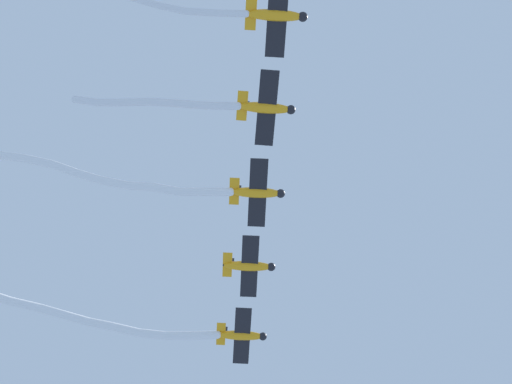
# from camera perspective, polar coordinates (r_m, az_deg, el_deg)

# --- Properties ---
(airplane_lead) EXTENTS (6.13, 6.33, 1.81)m
(airplane_lead) POSITION_cam_1_polar(r_m,az_deg,el_deg) (62.92, 1.64, 13.76)
(airplane_lead) COLOR orange
(airplane_left_wing) EXTENTS (6.05, 6.40, 1.81)m
(airplane_left_wing) POSITION_cam_1_polar(r_m,az_deg,el_deg) (65.49, 0.82, 6.65)
(airplane_left_wing) COLOR orange
(smoke_trail_left_wing) EXTENTS (10.94, 12.31, 4.21)m
(smoke_trail_left_wing) POSITION_cam_1_polar(r_m,az_deg,el_deg) (67.72, -7.94, 6.96)
(smoke_trail_left_wing) COLOR white
(airplane_right_wing) EXTENTS (6.18, 6.28, 1.81)m
(airplane_right_wing) POSITION_cam_1_polar(r_m,az_deg,el_deg) (68.46, 0.10, -0.04)
(airplane_right_wing) COLOR orange
(smoke_trail_right_wing) EXTENTS (18.09, 16.13, 4.95)m
(smoke_trail_right_wing) POSITION_cam_1_polar(r_m,az_deg,el_deg) (70.98, -11.32, 1.12)
(smoke_trail_right_wing) COLOR white
(airplane_slot) EXTENTS (6.18, 6.28, 1.81)m
(airplane_slot) POSITION_cam_1_polar(r_m,az_deg,el_deg) (72.79, -0.55, -5.86)
(airplane_slot) COLOR orange
(airplane_trail) EXTENTS (6.13, 6.33, 1.81)m
(airplane_trail) POSITION_cam_1_polar(r_m,az_deg,el_deg) (77.32, -1.14, -11.24)
(airplane_trail) COLOR orange
(smoke_trail_trail) EXTENTS (24.05, 13.46, 3.55)m
(smoke_trail_trail) POSITION_cam_1_polar(r_m,az_deg,el_deg) (75.83, -13.00, -9.64)
(smoke_trail_trail) COLOR white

